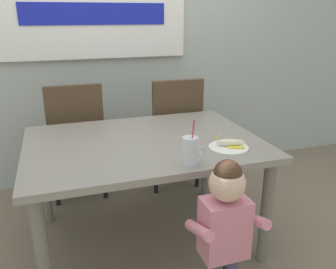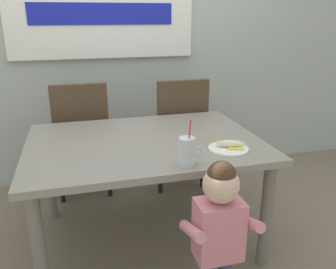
{
  "view_description": "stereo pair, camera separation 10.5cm",
  "coord_description": "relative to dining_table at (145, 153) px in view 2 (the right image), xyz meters",
  "views": [
    {
      "loc": [
        -0.49,
        -1.96,
        1.45
      ],
      "look_at": [
        0.12,
        -0.1,
        0.77
      ],
      "focal_mm": 37.18,
      "sensor_mm": 36.0,
      "label": 1
    },
    {
      "loc": [
        -0.39,
        -1.99,
        1.45
      ],
      "look_at": [
        0.12,
        -0.1,
        0.77
      ],
      "focal_mm": 37.18,
      "sensor_mm": 36.0,
      "label": 2
    }
  ],
  "objects": [
    {
      "name": "back_wall",
      "position": [
        -0.0,
        1.12,
        0.82
      ],
      "size": [
        6.4,
        0.17,
        2.9
      ],
      "color": "#ADB7B2",
      "rests_on": "ground"
    },
    {
      "name": "dining_table",
      "position": [
        0.0,
        0.0,
        0.0
      ],
      "size": [
        1.42,
        1.03,
        0.71
      ],
      "color": "gray",
      "rests_on": "ground"
    },
    {
      "name": "ground_plane",
      "position": [
        0.0,
        0.0,
        -0.63
      ],
      "size": [
        24.0,
        24.0,
        0.0
      ],
      "primitive_type": "plane",
      "color": "#7A6B56"
    },
    {
      "name": "toddler_standing",
      "position": [
        0.21,
        -0.7,
        -0.1
      ],
      "size": [
        0.33,
        0.24,
        0.84
      ],
      "color": "#3F4760",
      "rests_on": "ground"
    },
    {
      "name": "milk_cup",
      "position": [
        0.14,
        -0.43,
        0.15
      ],
      "size": [
        0.13,
        0.08,
        0.25
      ],
      "color": "silver",
      "rests_on": "dining_table"
    },
    {
      "name": "dining_chair_right",
      "position": [
        0.43,
        0.7,
        -0.08
      ],
      "size": [
        0.44,
        0.44,
        0.96
      ],
      "rotation": [
        0.0,
        0.0,
        3.14
      ],
      "color": "#4C3826",
      "rests_on": "ground"
    },
    {
      "name": "snack_plate",
      "position": [
        0.43,
        -0.29,
        0.09
      ],
      "size": [
        0.23,
        0.23,
        0.01
      ],
      "primitive_type": "cylinder",
      "color": "white",
      "rests_on": "dining_table"
    },
    {
      "name": "peeled_banana",
      "position": [
        0.45,
        -0.28,
        0.12
      ],
      "size": [
        0.17,
        0.13,
        0.07
      ],
      "rotation": [
        0.0,
        0.0,
        -0.36
      ],
      "color": "#F4EAC6",
      "rests_on": "snack_plate"
    },
    {
      "name": "dining_chair_left",
      "position": [
        -0.37,
        0.75,
        -0.08
      ],
      "size": [
        0.44,
        0.45,
        0.96
      ],
      "rotation": [
        0.0,
        0.0,
        3.14
      ],
      "color": "#4C3826",
      "rests_on": "ground"
    }
  ]
}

